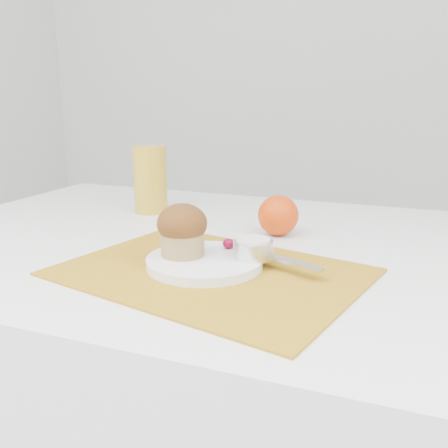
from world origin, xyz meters
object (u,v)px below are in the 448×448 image
at_px(table, 222,423).
at_px(muffin, 182,230).
at_px(juice_glass, 150,179).
at_px(plate, 205,262).
at_px(orange, 278,215).

xyz_separation_m(table, muffin, (-0.01, -0.14, 0.43)).
bearing_deg(table, muffin, -92.63).
xyz_separation_m(table, juice_glass, (-0.23, 0.15, 0.45)).
bearing_deg(plate, orange, 76.31).
bearing_deg(plate, table, 101.49).
bearing_deg(table, orange, 42.37).
bearing_deg(orange, juice_glass, 165.70).
xyz_separation_m(juice_glass, muffin, (0.22, -0.30, -0.02)).
bearing_deg(orange, table, -137.63).
distance_m(plate, muffin, 0.06).
bearing_deg(plate, juice_glass, 131.00).
height_order(plate, orange, orange).
bearing_deg(juice_glass, orange, -14.30).
bearing_deg(muffin, orange, 67.89).
xyz_separation_m(orange, juice_glass, (-0.31, 0.08, 0.04)).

